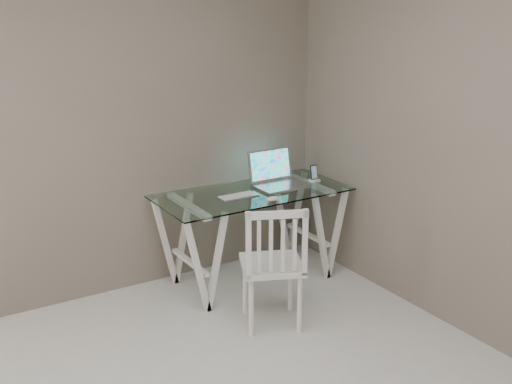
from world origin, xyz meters
The scene contains 7 objects.
room centered at (-0.06, 0.02, 1.72)m, with size 4.50×4.52×2.71m.
desk centered at (1.20, 1.84, 0.38)m, with size 1.50×0.70×0.75m.
chair centered at (0.92, 1.11, 0.50)m, with size 0.54×0.54×0.90m.
laptop centered at (1.46, 1.90, 0.81)m, with size 0.40×0.33×0.28m.
keyboard centered at (1.05, 1.80, 0.75)m, with size 0.31×0.13×0.01m, color silver.
mouse centered at (1.22, 1.57, 0.76)m, with size 0.10×0.06×0.03m, color silver.
phone_dock centered at (1.79, 1.83, 0.78)m, with size 0.07×0.07×0.13m.
Camera 1 is at (-1.27, -2.22, 2.23)m, focal length 45.00 mm.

